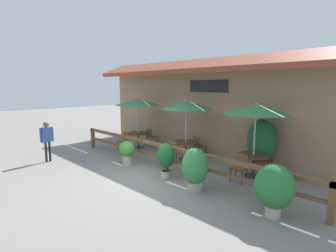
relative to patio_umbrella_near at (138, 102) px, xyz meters
name	(u,v)px	position (x,y,z in m)	size (l,w,h in m)	color
ground_plane	(143,178)	(3.52, -2.61, -2.26)	(60.00, 60.00, 0.00)	gray
building_facade	(217,106)	(3.51, 1.50, -0.10)	(14.28, 1.49, 4.23)	#997A56
patio_railing	(166,152)	(3.52, -1.56, -1.57)	(10.40, 0.14, 0.95)	brown
patio_umbrella_near	(138,102)	(0.00, 0.00, 0.00)	(2.14, 2.14, 2.47)	#B7B2A8
dining_table_near	(138,136)	(0.00, 0.00, -1.66)	(1.03, 1.03, 0.76)	#4C3826
chair_near_streetside	(125,140)	(-0.05, -0.78, -1.77)	(0.49, 0.49, 0.87)	brown
chair_near_wallside	(151,136)	(0.04, 0.78, -1.77)	(0.44, 0.44, 0.87)	brown
patio_umbrella_middle	(186,105)	(3.03, 0.05, 0.00)	(2.14, 2.14, 2.47)	#B7B2A8
dining_table_middle	(186,145)	(3.03, 0.05, -1.66)	(1.03, 1.03, 0.76)	#4C3826
chair_middle_streetside	(171,151)	(2.95, -0.74, -1.77)	(0.44, 0.44, 0.87)	brown
chair_middle_wallside	(199,145)	(3.07, 0.85, -1.77)	(0.47, 0.47, 0.87)	brown
patio_umbrella_far	(256,109)	(5.95, 0.14, 0.00)	(2.14, 2.14, 2.47)	#B7B2A8
dining_table_far	(253,159)	(5.95, 0.14, -1.66)	(1.03, 1.03, 0.76)	#4C3826
chair_far_streetside	(240,166)	(5.88, -0.62, -1.77)	(0.46, 0.46, 0.87)	brown
chair_far_wallside	(264,158)	(5.98, 0.90, -1.77)	(0.47, 0.47, 0.87)	brown
potted_plant_corner_fern	(166,157)	(4.01, -2.05, -1.56)	(0.60, 0.54, 1.17)	#B7AD99
potted_plant_broad_leaf	(274,188)	(7.61, -2.12, -1.55)	(0.90, 0.81, 1.26)	#B7AD99
potted_plant_small_flowering	(195,168)	(5.30, -2.15, -1.60)	(0.79, 0.71, 1.25)	#B7AD99
potted_plant_entrance_palm	(127,151)	(2.01, -2.15, -1.68)	(0.65, 0.58, 0.96)	#B7AD99
potted_plant_tall_tropical	(261,143)	(5.81, 0.94, -1.27)	(1.01, 0.91, 1.85)	#9E4C33
pedestrian	(47,136)	(-0.69, -4.05, -1.22)	(0.28, 0.56, 1.62)	black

